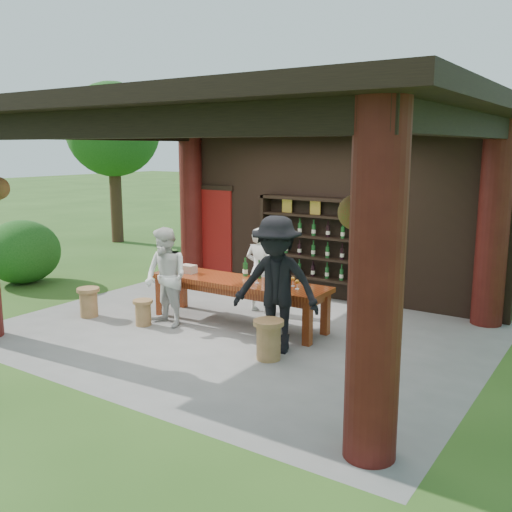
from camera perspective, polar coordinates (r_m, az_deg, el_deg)
The scene contains 15 objects.
ground at distance 9.16m, azimuth -1.40°, elevation -7.48°, with size 90.00×90.00×0.00m, color #2D5119.
pavilion at distance 9.09m, azimuth 0.03°, elevation 6.12°, with size 7.50×6.00×3.60m.
wine_shelf at distance 10.98m, azimuth 5.76°, elevation 0.84°, with size 2.22×0.34×1.95m.
tasting_table at distance 9.33m, azimuth -1.78°, elevation -3.11°, with size 3.12×0.85×0.75m.
stool_near_left at distance 9.54m, azimuth -11.22°, elevation -5.50°, with size 0.33×0.33×0.43m.
stool_near_right at distance 7.89m, azimuth 1.26°, elevation -8.26°, with size 0.42×0.42×0.56m.
stool_far_left at distance 10.24m, azimuth -16.40°, elevation -4.38°, with size 0.38×0.38×0.51m.
host at distance 10.03m, azimuth 0.37°, elevation -1.38°, with size 0.55×0.36×1.51m, color white.
guest_woman at distance 9.32m, azimuth -8.98°, elevation -2.12°, with size 0.79×0.61×1.62m, color silver.
guest_man at distance 8.02m, azimuth 2.03°, elevation -2.90°, with size 1.26×0.72×1.95m, color black.
table_bottles at distance 9.49m, azimuth -0.62°, elevation -1.16°, with size 0.39×0.12×0.31m.
table_glasses at distance 8.93m, azimuth 2.00°, elevation -2.46°, with size 0.96×0.33×0.15m.
napkin_basket at distance 9.85m, azimuth -6.78°, elevation -1.29°, with size 0.26×0.18×0.14m, color #BF6672.
shrubs at distance 8.60m, azimuth 17.44°, elevation -5.33°, with size 14.82×8.43×1.36m.
trees at distance 9.15m, azimuth 22.59°, elevation 13.10°, with size 20.35×10.53×4.80m.
Camera 1 is at (5.00, -7.11, 2.88)m, focal length 40.00 mm.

